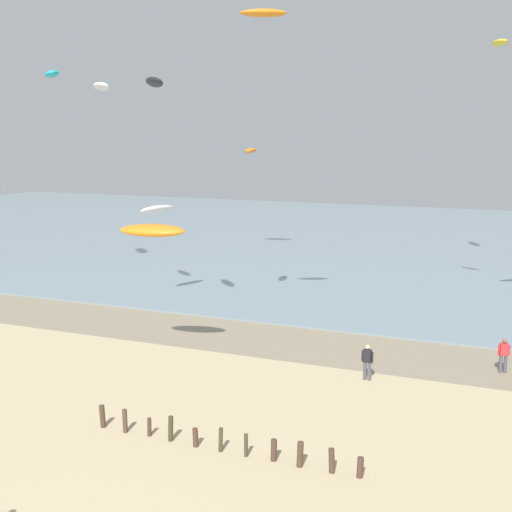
# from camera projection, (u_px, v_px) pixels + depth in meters

# --- Properties ---
(wet_sand_strip) EXTENTS (120.00, 6.11, 0.01)m
(wet_sand_strip) POSITION_uv_depth(u_px,v_px,m) (303.00, 344.00, 37.76)
(wet_sand_strip) COLOR gray
(wet_sand_strip) RESTS_ON ground
(sea) EXTENTS (160.00, 70.00, 0.10)m
(sea) POSITION_uv_depth(u_px,v_px,m) (421.00, 243.00, 72.33)
(sea) COLOR gray
(sea) RESTS_ON ground
(groyne_mid) EXTENTS (10.54, 0.36, 0.97)m
(groyne_mid) POSITION_uv_depth(u_px,v_px,m) (225.00, 441.00, 24.99)
(groyne_mid) COLOR #463427
(groyne_mid) RESTS_ON ground
(person_nearest_camera) EXTENTS (0.57, 0.25, 1.71)m
(person_nearest_camera) POSITION_uv_depth(u_px,v_px,m) (367.00, 361.00, 32.15)
(person_nearest_camera) COLOR #4C4C56
(person_nearest_camera) RESTS_ON ground
(person_left_flank) EXTENTS (0.55, 0.32, 1.71)m
(person_left_flank) POSITION_uv_depth(u_px,v_px,m) (504.00, 354.00, 33.12)
(person_left_flank) COLOR #4C4C56
(person_left_flank) RESTS_ON ground
(kite_aloft_0) EXTENTS (2.44, 2.25, 0.69)m
(kite_aloft_0) POSITION_uv_depth(u_px,v_px,m) (101.00, 86.00, 41.07)
(kite_aloft_0) COLOR white
(kite_aloft_1) EXTENTS (1.87, 3.01, 0.55)m
(kite_aloft_1) POSITION_uv_depth(u_px,v_px,m) (500.00, 43.00, 51.56)
(kite_aloft_1) COLOR yellow
(kite_aloft_2) EXTENTS (2.78, 2.90, 0.59)m
(kite_aloft_2) POSITION_uv_depth(u_px,v_px,m) (52.00, 74.00, 50.11)
(kite_aloft_2) COLOR #19B2B7
(kite_aloft_4) EXTENTS (2.51, 1.74, 0.47)m
(kite_aloft_4) POSITION_uv_depth(u_px,v_px,m) (264.00, 13.00, 35.24)
(kite_aloft_4) COLOR orange
(kite_aloft_6) EXTENTS (1.83, 2.96, 0.80)m
(kite_aloft_6) POSITION_uv_depth(u_px,v_px,m) (157.00, 209.00, 45.78)
(kite_aloft_6) COLOR white
(kite_aloft_7) EXTENTS (2.51, 2.72, 0.75)m
(kite_aloft_7) POSITION_uv_depth(u_px,v_px,m) (154.00, 82.00, 37.35)
(kite_aloft_7) COLOR black
(kite_aloft_8) EXTENTS (3.44, 1.71, 0.76)m
(kite_aloft_8) POSITION_uv_depth(u_px,v_px,m) (152.00, 230.00, 33.24)
(kite_aloft_8) COLOR orange
(kite_aloft_12) EXTENTS (1.11, 2.11, 0.42)m
(kite_aloft_12) POSITION_uv_depth(u_px,v_px,m) (251.00, 151.00, 43.22)
(kite_aloft_12) COLOR orange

